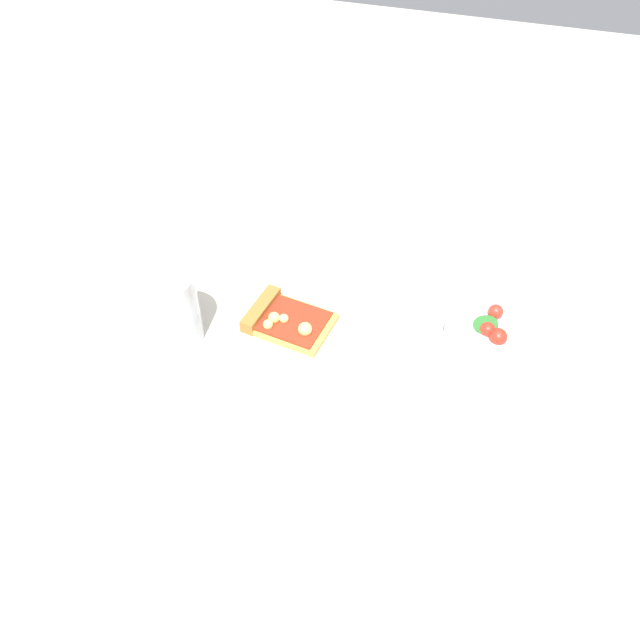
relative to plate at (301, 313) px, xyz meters
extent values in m
plane|color=beige|center=(0.01, 0.01, -0.01)|extent=(2.40, 2.40, 0.00)
cylinder|color=white|center=(0.00, 0.00, 0.00)|extent=(0.23, 0.23, 0.01)
cube|color=gold|center=(0.03, 0.00, 0.01)|extent=(0.10, 0.13, 0.01)
cube|color=#A36B2D|center=(0.03, -0.05, 0.02)|extent=(0.09, 0.03, 0.02)
cube|color=#B22D19|center=(0.03, 0.00, 0.02)|extent=(0.09, 0.11, 0.00)
sphere|color=#EAD172|center=(0.05, -0.03, 0.02)|extent=(0.01, 0.01, 0.01)
sphere|color=#EAD172|center=(0.05, 0.02, 0.02)|extent=(0.02, 0.02, 0.02)
sphere|color=#EAD172|center=(0.04, -0.03, 0.02)|extent=(0.02, 0.02, 0.02)
sphere|color=#F2D87F|center=(0.04, -0.01, 0.02)|extent=(0.01, 0.01, 0.01)
cylinder|color=white|center=(-0.01, 0.27, 0.02)|extent=(0.13, 0.13, 0.06)
torus|color=white|center=(-0.01, 0.27, 0.06)|extent=(0.13, 0.13, 0.01)
sphere|color=red|center=(0.01, 0.26, 0.06)|extent=(0.02, 0.02, 0.02)
sphere|color=red|center=(-0.02, 0.26, 0.06)|extent=(0.02, 0.02, 0.02)
sphere|color=red|center=(0.02, 0.27, 0.06)|extent=(0.02, 0.02, 0.02)
cylinder|color=#2D722D|center=(0.01, 0.26, 0.06)|extent=(0.03, 0.03, 0.01)
cylinder|color=silver|center=(0.09, -0.16, 0.05)|extent=(0.08, 0.08, 0.11)
cylinder|color=black|center=(0.09, -0.16, 0.03)|extent=(0.07, 0.07, 0.07)
camera|label=1|loc=(0.62, 0.22, 0.67)|focal=36.27mm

